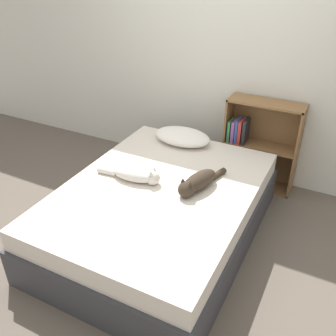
{
  "coord_description": "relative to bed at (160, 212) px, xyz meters",
  "views": [
    {
      "loc": [
        1.21,
        -2.21,
        2.18
      ],
      "look_at": [
        0.0,
        0.15,
        0.61
      ],
      "focal_mm": 40.0,
      "sensor_mm": 36.0,
      "label": 1
    }
  ],
  "objects": [
    {
      "name": "cat_light",
      "position": [
        -0.22,
        0.0,
        0.31
      ],
      "size": [
        0.57,
        0.19,
        0.14
      ],
      "rotation": [
        0.0,
        0.0,
        0.1
      ],
      "color": "beige",
      "rests_on": "bed"
    },
    {
      "name": "ground_plane",
      "position": [
        0.0,
        0.0,
        -0.25
      ],
      "size": [
        8.0,
        8.0,
        0.0
      ],
      "primitive_type": "plane",
      "color": "brown"
    },
    {
      "name": "wall_back",
      "position": [
        0.0,
        1.37,
        1.0
      ],
      "size": [
        8.0,
        0.06,
        2.5
      ],
      "color": "silver",
      "rests_on": "ground_plane"
    },
    {
      "name": "bed",
      "position": [
        0.0,
        0.0,
        0.0
      ],
      "size": [
        1.49,
        2.02,
        0.51
      ],
      "color": "#333338",
      "rests_on": "ground_plane"
    },
    {
      "name": "cat_dark",
      "position": [
        0.28,
        0.11,
        0.32
      ],
      "size": [
        0.24,
        0.54,
        0.15
      ],
      "rotation": [
        0.0,
        0.0,
        4.42
      ],
      "color": "#33281E",
      "rests_on": "bed"
    },
    {
      "name": "bookshelf",
      "position": [
        0.48,
        1.23,
        0.23
      ],
      "size": [
        0.73,
        0.26,
        0.92
      ],
      "color": "brown",
      "rests_on": "ground_plane"
    },
    {
      "name": "pillow",
      "position": [
        -0.17,
        0.8,
        0.32
      ],
      "size": [
        0.56,
        0.36,
        0.14
      ],
      "color": "white",
      "rests_on": "bed"
    }
  ]
}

